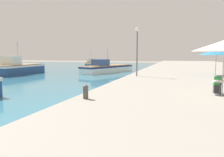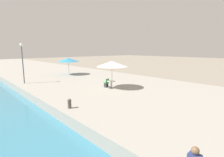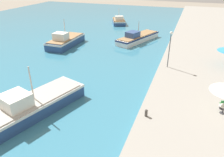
{
  "view_description": "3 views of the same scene",
  "coord_description": "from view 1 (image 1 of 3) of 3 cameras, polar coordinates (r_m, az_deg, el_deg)",
  "views": [
    {
      "loc": [
        4.72,
        4.26,
        2.8
      ],
      "look_at": [
        1.5,
        15.03,
        1.58
      ],
      "focal_mm": 35.0,
      "sensor_mm": 36.0,
      "label": 1
    },
    {
      "loc": [
        -4.67,
        3.16,
        4.68
      ],
      "look_at": [
        6.89,
        16.0,
        1.78
      ],
      "focal_mm": 28.0,
      "sensor_mm": 36.0,
      "label": 2
    },
    {
      "loc": [
        3.19,
        -1.76,
        11.76
      ],
      "look_at": [
        -4.0,
        18.0,
        1.38
      ],
      "focal_mm": 35.0,
      "sensor_mm": 36.0,
      "label": 3
    }
  ],
  "objects": [
    {
      "name": "fishing_boat_mid",
      "position": [
        33.69,
        -23.44,
        2.52
      ],
      "size": [
        3.24,
        8.23,
        4.54
      ],
      "rotation": [
        0.0,
        0.0,
        0.0
      ],
      "color": "navy",
      "rests_on": "water_basin"
    },
    {
      "name": "fishing_boat_distant",
      "position": [
        49.2,
        -5.47,
        3.79
      ],
      "size": [
        4.97,
        6.71,
        3.61
      ],
      "rotation": [
        0.0,
        0.0,
        0.4
      ],
      "color": "navy",
      "rests_on": "water_basin"
    },
    {
      "name": "lamppost",
      "position": [
        20.82,
        6.59,
        9.11
      ],
      "size": [
        0.36,
        0.36,
        4.56
      ],
      "color": "#565B60",
      "rests_on": "quay_promenade"
    },
    {
      "name": "cafe_umbrella_white",
      "position": [
        23.67,
        25.61,
        6.24
      ],
      "size": [
        3.32,
        3.32,
        2.58
      ],
      "color": "#B7B7B7",
      "rests_on": "quay_promenade"
    },
    {
      "name": "fishing_boat_far",
      "position": [
        34.39,
        -1.28,
        2.81
      ],
      "size": [
        6.14,
        10.51,
        3.67
      ],
      "rotation": [
        0.0,
        0.0,
        -0.36
      ],
      "color": "white",
      "rests_on": "water_basin"
    },
    {
      "name": "quay_promenade",
      "position": [
        32.99,
        22.32,
        1.54
      ],
      "size": [
        16.0,
        90.0,
        0.78
      ],
      "color": "gray",
      "rests_on": "ground_plane"
    },
    {
      "name": "cafe_table",
      "position": [
        12.07,
        26.46,
        -1.54
      ],
      "size": [
        0.8,
        0.8,
        0.74
      ],
      "color": "#333338",
      "rests_on": "quay_promenade"
    },
    {
      "name": "mooring_bollard",
      "position": [
        10.12,
        -6.91,
        -3.36
      ],
      "size": [
        0.26,
        0.26,
        0.65
      ],
      "color": "#4C4742",
      "rests_on": "quay_promenade"
    },
    {
      "name": "cafe_chair_left",
      "position": [
        12.8,
        25.78,
        -2.04
      ],
      "size": [
        0.41,
        0.44,
        0.91
      ],
      "rotation": [
        0.0,
        0.0,
        0.03
      ],
      "color": "#2D2D33",
      "rests_on": "quay_promenade"
    }
  ]
}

